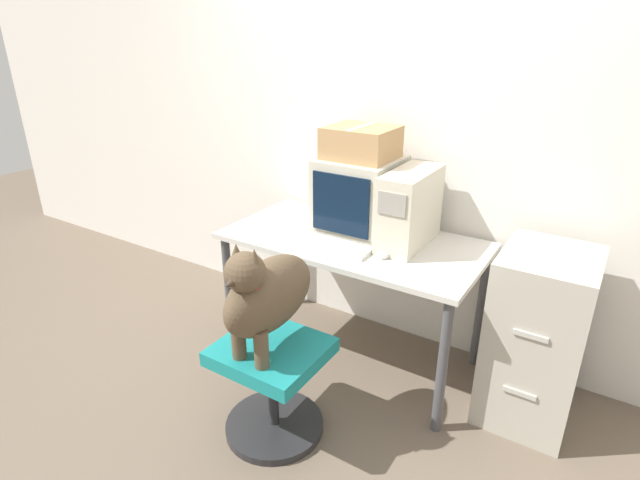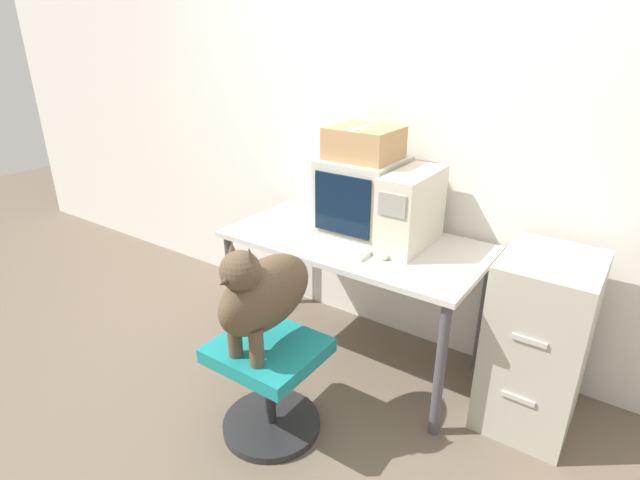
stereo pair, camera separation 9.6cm
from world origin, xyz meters
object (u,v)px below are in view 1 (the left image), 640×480
at_px(filing_cabinet, 536,338).
at_px(cardboard_box, 361,142).
at_px(keyboard, 334,245).
at_px(pc_tower, 410,208).
at_px(crt_monitor, 359,195).
at_px(office_chair, 273,382).
at_px(dog, 266,293).

distance_m(filing_cabinet, cardboard_box, 1.34).
bearing_deg(keyboard, filing_cabinet, 12.39).
relative_size(pc_tower, keyboard, 1.13).
height_order(crt_monitor, pc_tower, crt_monitor).
relative_size(pc_tower, cardboard_box, 1.30).
height_order(keyboard, office_chair, keyboard).
height_order(dog, cardboard_box, cardboard_box).
distance_m(keyboard, office_chair, 0.76).
distance_m(keyboard, filing_cabinet, 1.10).
bearing_deg(cardboard_box, office_chair, -88.04).
bearing_deg(dog, cardboard_box, 91.92).
distance_m(crt_monitor, cardboard_box, 0.30).
height_order(pc_tower, office_chair, pc_tower).
relative_size(pc_tower, office_chair, 0.95).
height_order(crt_monitor, filing_cabinet, crt_monitor).
bearing_deg(cardboard_box, pc_tower, -8.83).
bearing_deg(pc_tower, office_chair, -109.55).
bearing_deg(crt_monitor, pc_tower, -8.16).
bearing_deg(keyboard, pc_tower, 40.10).
xyz_separation_m(pc_tower, filing_cabinet, (0.72, -0.03, -0.53)).
bearing_deg(pc_tower, crt_monitor, 171.84).
height_order(pc_tower, cardboard_box, cardboard_box).
xyz_separation_m(office_chair, filing_cabinet, (1.02, 0.80, 0.16)).
height_order(keyboard, dog, dog).
relative_size(crt_monitor, keyboard, 1.03).
bearing_deg(filing_cabinet, dog, -141.11).
xyz_separation_m(keyboard, filing_cabinet, (1.03, 0.23, -0.34)).
height_order(pc_tower, dog, pc_tower).
distance_m(dog, filing_cabinet, 1.35).
height_order(keyboard, filing_cabinet, filing_cabinet).
bearing_deg(dog, office_chair, 90.00).
bearing_deg(office_chair, crt_monitor, 91.96).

